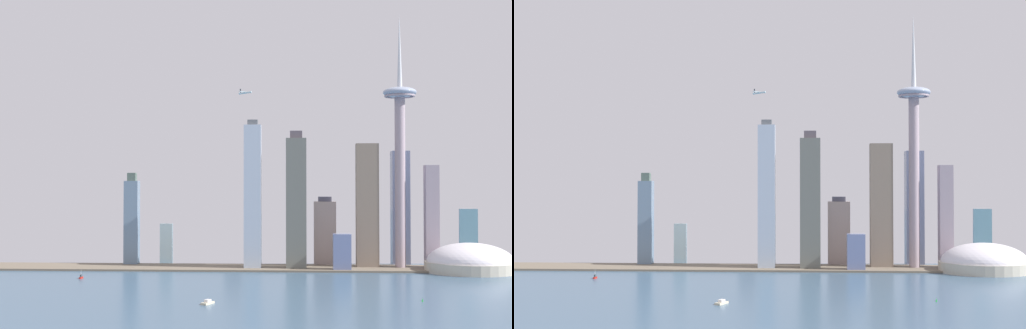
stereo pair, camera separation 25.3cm
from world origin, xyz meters
TOP-DOWN VIEW (x-y plane):
  - waterfront_pier at (0.00, 517.23)m, footprint 674.61×75.93m
  - observation_tower at (180.89, 523.59)m, footprint 41.45×41.45m
  - stadium_dome at (258.85, 494.60)m, footprint 106.83×106.83m
  - skyscraper_0 at (107.58, 495.92)m, footprint 21.49×17.35m
  - skyscraper_1 at (141.09, 531.48)m, footprint 27.53×20.23m
  - skyscraper_2 at (186.40, 566.15)m, footprint 22.48×26.36m
  - skyscraper_3 at (-117.43, 572.80)m, footprint 15.99×18.29m
  - skyscraper_4 at (89.26, 556.87)m, footprint 27.98×20.35m
  - skyscraper_5 at (-32.23, 617.42)m, footprint 25.39×26.68m
  - skyscraper_6 at (277.95, 594.01)m, footprint 23.18×16.12m
  - skyscraper_7 at (-0.61, 510.48)m, footprint 20.85×18.89m
  - skyscraper_8 at (219.28, 525.23)m, footprint 16.43×19.35m
  - skyscraper_9 at (-159.04, 548.20)m, footprint 17.92×16.56m
  - skyscraper_10 at (52.80, 513.12)m, footprint 24.82×27.76m
  - boat_0 at (-22.54, 231.76)m, footprint 11.07×15.59m
  - boat_2 at (-183.72, 405.81)m, footprint 2.98×8.04m
  - channel_buoy_0 at (164.58, 257.22)m, footprint 1.43×1.43m
  - airplane at (-12.33, 547.56)m, footprint 18.73×18.87m

SIDE VIEW (x-z plane):
  - waterfront_pier at x=0.00m, z-range 0.00..2.31m
  - channel_buoy_0 at x=164.58m, z-range 0.00..2.76m
  - boat_0 at x=-22.54m, z-range -0.55..3.47m
  - boat_2 at x=-183.72m, z-range -3.52..6.84m
  - stadium_dome at x=258.85m, z-range -11.30..33.14m
  - skyscraper_0 at x=107.58m, z-range 0.00..44.65m
  - skyscraper_5 at x=-32.23m, z-range -2.37..55.11m
  - skyscraper_3 at x=-117.43m, z-range -11.63..64.96m
  - skyscraper_6 at x=277.95m, z-range 0.00..72.22m
  - skyscraper_4 at x=89.26m, z-range -1.95..86.59m
  - skyscraper_9 at x=-159.04m, z-range -3.22..115.89m
  - skyscraper_8 at x=219.28m, z-range 0.00..127.73m
  - skyscraper_2 at x=186.40m, z-range 0.00..147.22m
  - skyscraper_1 at x=141.09m, z-range 0.00..154.97m
  - skyscraper_10 at x=52.80m, z-range -2.86..166.84m
  - skyscraper_7 at x=-0.61m, z-range -2.03..181.50m
  - observation_tower at x=180.89m, z-range 3.36..320.31m
  - airplane at x=-12.33m, z-range 218.34..225.66m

